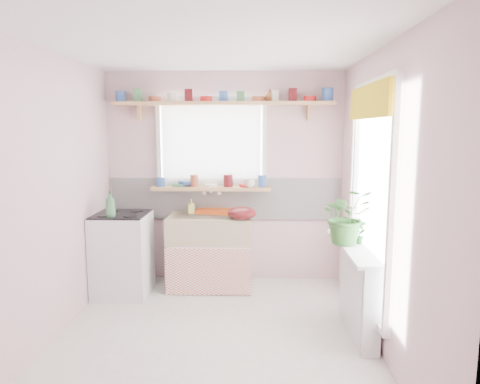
{
  "coord_description": "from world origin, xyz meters",
  "views": [
    {
      "loc": [
        0.35,
        -3.49,
        1.83
      ],
      "look_at": [
        0.22,
        0.55,
        1.24
      ],
      "focal_mm": 32.0,
      "sensor_mm": 36.0,
      "label": 1
    }
  ],
  "objects": [
    {
      "name": "cooker",
      "position": [
        -1.1,
        1.05,
        0.46
      ],
      "size": [
        0.58,
        0.58,
        0.93
      ],
      "color": "white",
      "rests_on": "ground"
    },
    {
      "name": "jade_plant",
      "position": [
        1.21,
        0.41,
        1.04
      ],
      "size": [
        0.52,
        0.47,
        0.52
      ],
      "primitive_type": "imported",
      "rotation": [
        0.0,
        0.0,
        0.14
      ],
      "color": "#306227",
      "rests_on": "radiator_ledge"
    },
    {
      "name": "room",
      "position": [
        0.66,
        0.86,
        1.37
      ],
      "size": [
        3.2,
        3.2,
        3.2
      ],
      "color": "silver",
      "rests_on": "ground"
    },
    {
      "name": "shelf_crockery",
      "position": [
        -0.02,
        1.47,
        2.19
      ],
      "size": [
        2.47,
        0.11,
        0.12
      ],
      "color": "#3359A5",
      "rests_on": "pine_shelf"
    },
    {
      "name": "dish_tray",
      "position": [
        -0.1,
        1.5,
        0.87
      ],
      "size": [
        0.47,
        0.38,
        0.04
      ],
      "primitive_type": "cube",
      "rotation": [
        0.0,
        0.0,
        -0.17
      ],
      "color": "#E95114",
      "rests_on": "sink_unit"
    },
    {
      "name": "fruit_bowl",
      "position": [
        1.21,
        0.6,
        0.81
      ],
      "size": [
        0.32,
        0.32,
        0.07
      ],
      "primitive_type": "imported",
      "rotation": [
        0.0,
        0.0,
        -0.17
      ],
      "color": "silver",
      "rests_on": "radiator_ledge"
    },
    {
      "name": "cooker_bottle",
      "position": [
        -1.16,
        0.88,
        1.05
      ],
      "size": [
        0.13,
        0.13,
        0.27
      ],
      "primitive_type": "imported",
      "rotation": [
        0.0,
        0.0,
        0.32
      ],
      "color": "#438651",
      "rests_on": "cooker"
    },
    {
      "name": "windowsill",
      "position": [
        -0.15,
        1.48,
        1.14
      ],
      "size": [
        1.4,
        0.22,
        0.04
      ],
      "primitive_type": "cube",
      "color": "tan",
      "rests_on": "room"
    },
    {
      "name": "sink_unit",
      "position": [
        -0.15,
        1.29,
        0.43
      ],
      "size": [
        0.95,
        0.65,
        1.11
      ],
      "color": "white",
      "rests_on": "ground"
    },
    {
      "name": "pine_shelf",
      "position": [
        0.0,
        1.47,
        2.12
      ],
      "size": [
        2.52,
        0.24,
        0.04
      ],
      "primitive_type": "cube",
      "color": "tan",
      "rests_on": "room"
    },
    {
      "name": "shelf_vase",
      "position": [
        0.53,
        1.53,
        2.21
      ],
      "size": [
        0.14,
        0.14,
        0.14
      ],
      "primitive_type": "imported",
      "rotation": [
        0.0,
        0.0,
        -0.03
      ],
      "color": "#9C5730",
      "rests_on": "pine_shelf"
    },
    {
      "name": "soap_bottle_sink",
      "position": [
        -0.38,
        1.42,
        0.93
      ],
      "size": [
        0.09,
        0.09,
        0.17
      ],
      "primitive_type": "imported",
      "rotation": [
        0.0,
        0.0,
        0.25
      ],
      "color": "#C7CB5A",
      "rests_on": "sink_unit"
    },
    {
      "name": "radiator_ledge",
      "position": [
        1.3,
        0.2,
        0.4
      ],
      "size": [
        0.22,
        0.95,
        0.78
      ],
      "color": "white",
      "rests_on": "ground"
    },
    {
      "name": "sill_cup",
      "position": [
        0.3,
        1.42,
        1.21
      ],
      "size": [
        0.12,
        0.12,
        0.09
      ],
      "primitive_type": "imported",
      "rotation": [
        0.0,
        0.0,
        0.04
      ],
      "color": "silver",
      "rests_on": "windowsill"
    },
    {
      "name": "sill_crockery",
      "position": [
        -0.17,
        1.48,
        1.22
      ],
      "size": [
        1.35,
        0.11,
        0.12
      ],
      "color": "#3359A5",
      "rests_on": "windowsill"
    },
    {
      "name": "fruit",
      "position": [
        1.22,
        0.61,
        0.87
      ],
      "size": [
        0.2,
        0.14,
        0.1
      ],
      "color": "orange",
      "rests_on": "fruit_bowl"
    },
    {
      "name": "colander",
      "position": [
        0.22,
        1.1,
        0.92
      ],
      "size": [
        0.36,
        0.36,
        0.14
      ],
      "primitive_type": "ellipsoid",
      "rotation": [
        0.0,
        0.0,
        0.16
      ],
      "color": "#5A0F13",
      "rests_on": "sink_unit"
    },
    {
      "name": "herb_pot",
      "position": [
        1.33,
        0.4,
        0.89
      ],
      "size": [
        0.13,
        0.1,
        0.24
      ],
      "primitive_type": "imported",
      "rotation": [
        0.0,
        0.0,
        -0.09
      ],
      "color": "#296428",
      "rests_on": "radiator_ledge"
    },
    {
      "name": "sill_bowl",
      "position": [
        -0.45,
        1.54,
        1.19
      ],
      "size": [
        0.22,
        0.22,
        0.06
      ],
      "primitive_type": "imported",
      "rotation": [
        0.0,
        0.0,
        -0.07
      ],
      "color": "#355DAC",
      "rests_on": "windowsill"
    }
  ]
}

